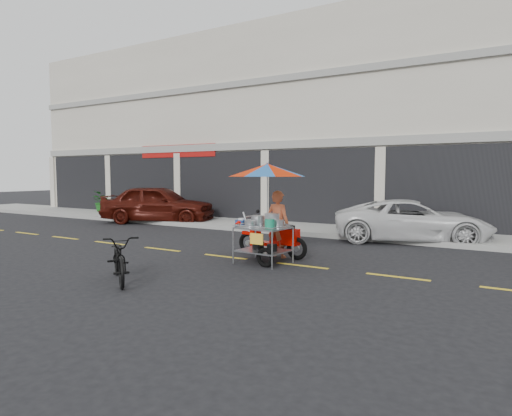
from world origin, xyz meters
The scene contains 10 objects.
ground centered at (0.00, 0.00, 0.00)m, with size 90.00×90.00×0.00m, color black.
sidewalk centered at (0.00, 5.50, 0.07)m, with size 45.00×3.00×0.15m, color gray.
shophouse_block centered at (2.82, 10.59, 4.24)m, with size 36.00×8.11×10.40m.
centerline centered at (0.00, 0.00, 0.00)m, with size 42.00×0.10×0.01m, color gold.
maroon_sedan centered at (-8.39, 4.56, 0.77)m, with size 1.81×4.51×1.54m, color #3D0D07.
white_pickup centered at (1.39, 4.70, 0.61)m, with size 2.03×4.41×1.23m, color silver.
plant_tall centered at (-13.24, 5.81, 0.65)m, with size 0.91×0.79×1.01m, color #175618.
plant_short centered at (-11.46, 5.91, 0.66)m, with size 0.58×0.58×1.03m, color #175618.
near_bicycle centered at (-2.32, -2.95, 0.44)m, with size 0.59×1.69×0.89m, color black.
food_vendor_rig centered at (-0.86, 0.15, 1.42)m, with size 2.24×1.94×2.26m.
Camera 1 is at (3.72, -8.34, 1.97)m, focal length 30.00 mm.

